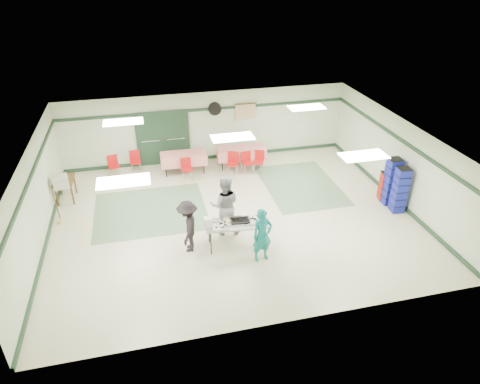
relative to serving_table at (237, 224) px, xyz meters
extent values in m
plane|color=beige|center=(0.22, 1.45, -0.71)|extent=(11.00, 11.00, 0.00)
plane|color=white|center=(0.22, 1.45, 1.99)|extent=(11.00, 11.00, 0.00)
plane|color=beige|center=(0.22, 5.95, 0.64)|extent=(11.00, 0.00, 11.00)
plane|color=beige|center=(0.22, -3.05, 0.64)|extent=(11.00, 0.00, 11.00)
plane|color=beige|center=(-5.28, 1.45, 0.64)|extent=(0.00, 9.00, 9.00)
plane|color=beige|center=(5.72, 1.45, 0.64)|extent=(0.00, 9.00, 9.00)
cube|color=#1E3825|center=(0.22, 5.92, 1.34)|extent=(11.00, 0.06, 0.10)
cube|color=#1E3825|center=(0.22, 5.92, -0.65)|extent=(11.00, 0.06, 0.12)
cube|color=#1E3825|center=(-5.25, 1.45, 1.34)|extent=(0.06, 9.00, 0.10)
cube|color=#1E3825|center=(-5.25, 1.45, -0.65)|extent=(0.06, 9.00, 0.12)
cube|color=#1E3825|center=(5.69, 1.45, 1.34)|extent=(0.06, 9.00, 0.10)
cube|color=#1E3825|center=(5.69, 1.45, -0.65)|extent=(0.06, 9.00, 0.12)
cube|color=slate|center=(-2.28, 2.45, -0.71)|extent=(3.50, 3.00, 0.01)
cube|color=slate|center=(3.02, 2.95, -0.71)|extent=(2.50, 3.50, 0.01)
cube|color=gray|center=(-1.98, 5.89, 0.34)|extent=(0.90, 0.06, 2.10)
cube|color=gray|center=(-1.03, 5.89, 0.34)|extent=(0.90, 0.06, 2.10)
cube|color=#1E3825|center=(-1.51, 5.87, 0.34)|extent=(2.00, 0.03, 2.15)
cylinder|color=black|center=(0.52, 5.89, 1.34)|extent=(0.50, 0.10, 0.50)
cube|color=#DCB989|center=(1.72, 5.89, 1.14)|extent=(0.80, 0.02, 0.60)
cube|color=#AAAAA5|center=(0.00, 0.00, 0.03)|extent=(1.79, 0.84, 0.04)
cylinder|color=black|center=(-0.77, -0.22, -0.35)|extent=(0.04, 0.04, 0.72)
cylinder|color=black|center=(0.73, -0.34, -0.35)|extent=(0.04, 0.04, 0.72)
cylinder|color=black|center=(-0.73, 0.34, -0.35)|extent=(0.04, 0.04, 0.72)
cylinder|color=black|center=(0.77, 0.22, -0.35)|extent=(0.04, 0.04, 0.72)
cube|color=silver|center=(0.50, -0.01, 0.06)|extent=(0.65, 0.51, 0.02)
cube|color=silver|center=(-0.11, 0.08, 0.06)|extent=(0.65, 0.52, 0.02)
cube|color=silver|center=(-0.57, -0.07, 0.06)|extent=(0.59, 0.47, 0.02)
cube|color=black|center=(0.10, 0.02, 0.09)|extent=(0.54, 0.36, 0.08)
cube|color=white|center=(-0.78, 0.02, 0.18)|extent=(0.25, 0.23, 0.27)
imported|color=#137B82|center=(0.51, -0.74, 0.05)|extent=(0.61, 0.45, 1.53)
imported|color=gray|center=(-0.18, 0.76, 0.20)|extent=(1.00, 0.85, 1.82)
imported|color=black|center=(-1.32, 0.14, 0.05)|extent=(0.77, 1.08, 1.52)
cube|color=red|center=(1.33, 4.96, 0.03)|extent=(1.89, 0.96, 0.05)
cube|color=red|center=(1.33, 4.96, -0.16)|extent=(1.89, 0.98, 0.40)
cylinder|color=black|center=(0.55, 4.73, -0.35)|extent=(0.04, 0.04, 0.72)
cylinder|color=black|center=(2.06, 4.58, -0.35)|extent=(0.04, 0.04, 0.72)
cylinder|color=black|center=(0.61, 5.33, -0.35)|extent=(0.04, 0.04, 0.72)
cylinder|color=black|center=(2.12, 5.19, -0.35)|extent=(0.04, 0.04, 0.72)
cube|color=red|center=(-0.87, 4.96, 0.03)|extent=(1.68, 0.75, 0.05)
cube|color=red|center=(-0.87, 4.96, -0.16)|extent=(1.68, 0.76, 0.40)
cylinder|color=black|center=(-1.57, 4.69, -0.35)|extent=(0.04, 0.04, 0.72)
cylinder|color=black|center=(-0.17, 4.67, -0.35)|extent=(0.04, 0.04, 0.72)
cylinder|color=black|center=(-1.56, 5.24, -0.35)|extent=(0.04, 0.04, 0.72)
cylinder|color=black|center=(-0.17, 5.23, -0.35)|extent=(0.04, 0.04, 0.72)
cube|color=red|center=(1.40, 4.31, -0.29)|extent=(0.42, 0.42, 0.04)
cube|color=red|center=(1.38, 4.48, -0.08)|extent=(0.38, 0.08, 0.38)
cylinder|color=silver|center=(1.27, 4.14, -0.51)|extent=(0.02, 0.02, 0.40)
cylinder|color=silver|center=(1.57, 4.17, -0.51)|extent=(0.02, 0.02, 0.40)
cylinder|color=silver|center=(1.23, 4.44, -0.51)|extent=(0.02, 0.02, 0.40)
cylinder|color=silver|center=(1.54, 4.48, -0.51)|extent=(0.02, 0.02, 0.40)
cube|color=red|center=(0.85, 4.31, -0.27)|extent=(0.52, 0.52, 0.04)
cube|color=red|center=(0.91, 4.48, -0.05)|extent=(0.39, 0.18, 0.40)
cylinder|color=silver|center=(0.64, 4.21, -0.50)|extent=(0.02, 0.02, 0.42)
cylinder|color=silver|center=(0.94, 4.10, -0.50)|extent=(0.02, 0.02, 0.42)
cylinder|color=silver|center=(0.75, 4.52, -0.50)|extent=(0.02, 0.02, 0.42)
cylinder|color=silver|center=(1.06, 4.40, -0.50)|extent=(0.02, 0.02, 0.42)
cube|color=red|center=(1.83, 4.31, -0.29)|extent=(0.51, 0.51, 0.04)
cube|color=red|center=(1.90, 4.47, -0.08)|extent=(0.37, 0.19, 0.38)
cylinder|color=silver|center=(1.62, 4.23, -0.51)|extent=(0.02, 0.02, 0.40)
cylinder|color=silver|center=(1.91, 4.10, -0.51)|extent=(0.02, 0.02, 0.40)
cylinder|color=silver|center=(1.75, 4.51, -0.51)|extent=(0.02, 0.02, 0.40)
cylinder|color=silver|center=(2.03, 4.39, -0.51)|extent=(0.02, 0.02, 0.40)
cube|color=red|center=(-0.83, 4.31, -0.30)|extent=(0.41, 0.41, 0.04)
cube|color=red|center=(-0.85, 4.48, -0.09)|extent=(0.38, 0.08, 0.38)
cylinder|color=silver|center=(-0.97, 4.14, -0.52)|extent=(0.02, 0.02, 0.39)
cylinder|color=silver|center=(-0.67, 4.17, -0.52)|extent=(0.02, 0.02, 0.39)
cylinder|color=silver|center=(-1.00, 4.44, -0.52)|extent=(0.02, 0.02, 0.39)
cylinder|color=silver|center=(-0.70, 4.47, -0.52)|extent=(0.02, 0.02, 0.39)
cube|color=red|center=(-2.63, 5.36, -0.29)|extent=(0.40, 0.40, 0.04)
cube|color=red|center=(-2.63, 5.53, -0.08)|extent=(0.38, 0.05, 0.38)
cylinder|color=silver|center=(-2.77, 5.20, -0.51)|extent=(0.02, 0.02, 0.40)
cylinder|color=silver|center=(-2.47, 5.21, -0.51)|extent=(0.02, 0.02, 0.40)
cylinder|color=silver|center=(-2.78, 5.50, -0.51)|extent=(0.02, 0.02, 0.40)
cylinder|color=silver|center=(-2.48, 5.51, -0.51)|extent=(0.02, 0.02, 0.40)
cube|color=red|center=(-3.39, 5.16, -0.30)|extent=(0.45, 0.45, 0.04)
cube|color=red|center=(-3.43, 5.32, -0.09)|extent=(0.37, 0.13, 0.38)
cylinder|color=silver|center=(-3.50, 4.98, -0.52)|extent=(0.02, 0.02, 0.39)
cylinder|color=silver|center=(-3.21, 5.05, -0.52)|extent=(0.02, 0.02, 0.39)
cylinder|color=silver|center=(-3.57, 5.27, -0.52)|extent=(0.02, 0.02, 0.39)
cylinder|color=silver|center=(-3.28, 5.34, -0.52)|extent=(0.02, 0.02, 0.39)
cube|color=#181F94|center=(5.37, 1.12, 0.09)|extent=(0.44, 0.44, 1.60)
cube|color=#A31F10|center=(5.37, 1.38, -0.22)|extent=(0.45, 0.45, 0.98)
cube|color=#181F94|center=(5.37, 0.61, 0.05)|extent=(0.43, 0.43, 1.52)
cube|color=brown|center=(-4.93, 3.84, 0.01)|extent=(0.62, 0.95, 0.05)
cube|color=brown|center=(-5.18, 3.46, -0.36)|extent=(0.05, 0.05, 0.70)
cube|color=brown|center=(-4.69, 3.45, -0.36)|extent=(0.05, 0.05, 0.70)
cube|color=brown|center=(-5.16, 4.24, -0.36)|extent=(0.05, 0.05, 0.70)
cube|color=brown|center=(-4.68, 4.23, -0.36)|extent=(0.05, 0.05, 0.70)
cube|color=beige|center=(-4.93, 3.32, 0.22)|extent=(0.55, 0.51, 0.37)
cylinder|color=brown|center=(-5.01, 2.43, -0.06)|extent=(0.05, 0.21, 1.26)
camera|label=1|loc=(-2.20, -9.53, 6.54)|focal=32.00mm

